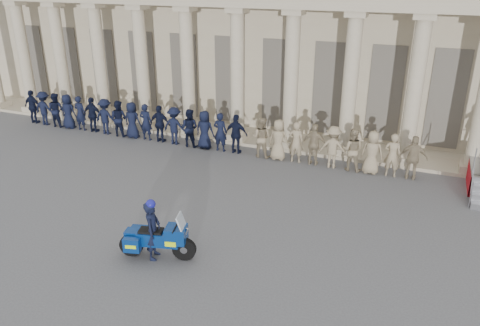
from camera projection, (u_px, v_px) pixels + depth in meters
name	position (u px, v px, depth m)	size (l,w,h in m)	color
ground	(181.00, 222.00, 15.65)	(90.00, 90.00, 0.00)	#4E4E51
building	(304.00, 32.00, 26.51)	(40.00, 12.50, 9.00)	tan
officer_rank	(187.00, 127.00, 22.09)	(20.71, 0.69, 1.83)	black
motorcycle	(158.00, 239.00, 13.47)	(2.25, 1.17, 1.47)	black
rider	(153.00, 229.00, 13.37)	(0.58, 0.74, 1.88)	black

